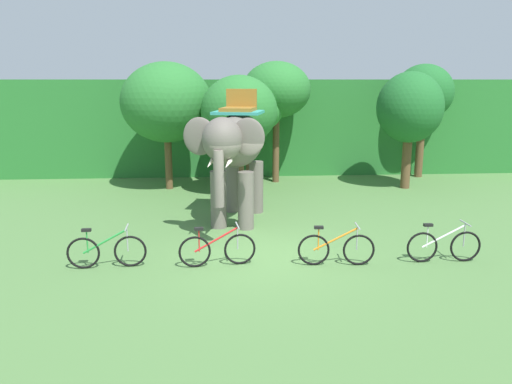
% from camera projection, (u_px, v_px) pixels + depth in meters
% --- Properties ---
extents(ground_plane, '(80.00, 80.00, 0.00)m').
position_uv_depth(ground_plane, '(263.00, 255.00, 11.84)').
color(ground_plane, '#4C753D').
extents(foliage_hedge, '(36.00, 6.00, 4.05)m').
position_uv_depth(foliage_hedge, '(241.00, 123.00, 23.90)').
color(foliage_hedge, '#28702D').
rests_on(foliage_hedge, ground).
extents(tree_far_left, '(3.32, 3.32, 4.69)m').
position_uv_depth(tree_far_left, '(166.00, 103.00, 18.35)').
color(tree_far_left, brown).
rests_on(tree_far_left, ground).
extents(tree_center_left, '(2.65, 2.65, 4.21)m').
position_uv_depth(tree_center_left, '(239.00, 111.00, 17.35)').
color(tree_center_left, brown).
rests_on(tree_center_left, ground).
extents(tree_right, '(2.72, 2.72, 4.00)m').
position_uv_depth(tree_right, '(248.00, 108.00, 19.37)').
color(tree_right, brown).
rests_on(tree_right, ground).
extents(tree_far_right, '(2.67, 2.67, 4.75)m').
position_uv_depth(tree_far_right, '(276.00, 90.00, 19.54)').
color(tree_far_right, brown).
rests_on(tree_far_right, ground).
extents(tree_center, '(2.43, 2.43, 4.35)m').
position_uv_depth(tree_center, '(410.00, 108.00, 18.52)').
color(tree_center, brown).
rests_on(tree_center, ground).
extents(tree_left, '(2.39, 2.39, 4.68)m').
position_uv_depth(tree_left, '(424.00, 93.00, 20.65)').
color(tree_left, brown).
rests_on(tree_left, ground).
extents(elephant, '(2.46, 4.25, 3.78)m').
position_uv_depth(elephant, '(236.00, 147.00, 14.06)').
color(elephant, '#665E56').
rests_on(elephant, ground).
extents(bike_green, '(1.71, 0.52, 0.92)m').
position_uv_depth(bike_green, '(107.00, 251.00, 10.96)').
color(bike_green, black).
rests_on(bike_green, ground).
extents(bike_red, '(1.70, 0.52, 0.92)m').
position_uv_depth(bike_red, '(217.00, 249.00, 11.07)').
color(bike_red, black).
rests_on(bike_red, ground).
extents(bike_orange, '(1.71, 0.52, 0.92)m').
position_uv_depth(bike_orange, '(336.00, 249.00, 11.10)').
color(bike_orange, black).
rests_on(bike_orange, ground).
extents(bike_white, '(1.71, 0.52, 0.92)m').
position_uv_depth(bike_white, '(444.00, 246.00, 11.31)').
color(bike_white, black).
rests_on(bike_white, ground).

